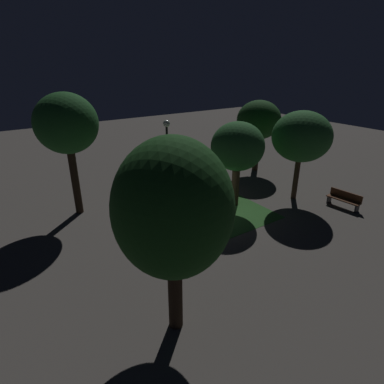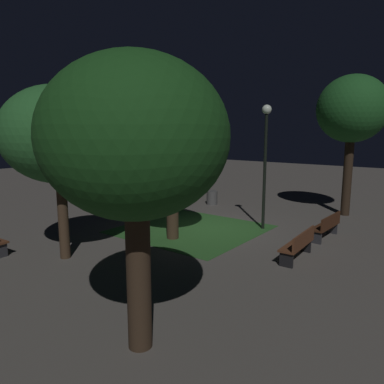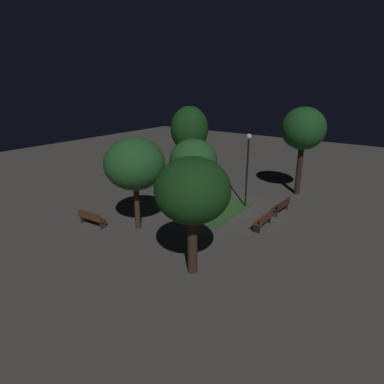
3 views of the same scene
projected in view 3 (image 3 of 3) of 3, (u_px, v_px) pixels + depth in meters
ground_plane at (215, 206)px, 21.81m from camera, size 60.00×60.00×0.00m
grass_lawn at (203, 207)px, 21.65m from camera, size 5.02×5.07×0.01m
bench_corner at (264, 220)px, 18.38m from camera, size 1.82×0.54×0.88m
bench_lawn_edge at (281, 206)px, 20.43m from camera, size 1.82×0.56×0.88m
bench_front_left at (92, 218)px, 18.63m from camera, size 0.61×1.83×0.88m
tree_lawn_side at (193, 162)px, 19.41m from camera, size 2.86×2.86×4.69m
tree_near_wall at (303, 129)px, 22.64m from camera, size 3.04×3.04×6.25m
tree_back_right at (192, 191)px, 13.08m from camera, size 3.10×3.10×5.08m
tree_left_canopy at (135, 164)px, 17.32m from camera, size 3.26×3.26×5.12m
tree_right_canopy at (189, 130)px, 28.03m from camera, size 3.24×3.24×5.94m
lamp_post_plaza_east at (248, 158)px, 20.76m from camera, size 0.36×0.36×4.79m
trash_bin at (213, 181)px, 26.16m from camera, size 0.56×0.56×0.71m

